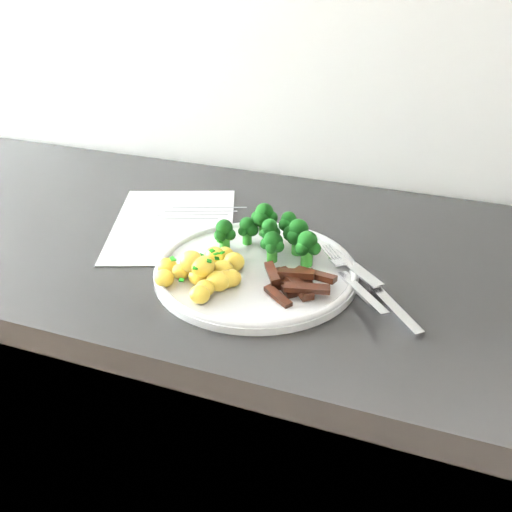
# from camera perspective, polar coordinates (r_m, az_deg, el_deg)

# --- Properties ---
(counter) EXTENTS (2.37, 0.59, 0.89)m
(counter) POSITION_cam_1_polar(r_m,az_deg,el_deg) (1.16, -1.13, -18.62)
(counter) COLOR black
(counter) RESTS_ON ground
(recipe_paper) EXTENTS (0.28, 0.33, 0.00)m
(recipe_paper) POSITION_cam_1_polar(r_m,az_deg,el_deg) (0.96, -8.22, 3.20)
(recipe_paper) COLOR silver
(recipe_paper) RESTS_ON counter
(plate) EXTENTS (0.29, 0.29, 0.02)m
(plate) POSITION_cam_1_polar(r_m,az_deg,el_deg) (0.81, 0.00, -1.36)
(plate) COLOR white
(plate) RESTS_ON counter
(broccoli) EXTENTS (0.16, 0.10, 0.06)m
(broccoli) POSITION_cam_1_polar(r_m,az_deg,el_deg) (0.83, 1.80, 2.47)
(broccoli) COLOR #216918
(broccoli) RESTS_ON plate
(potatoes) EXTENTS (0.12, 0.13, 0.05)m
(potatoes) POSITION_cam_1_polar(r_m,az_deg,el_deg) (0.77, -5.09, -1.44)
(potatoes) COLOR #FFD153
(potatoes) RESTS_ON plate
(beef_strips) EXTENTS (0.10, 0.08, 0.03)m
(beef_strips) POSITION_cam_1_polar(r_m,az_deg,el_deg) (0.76, 3.79, -2.58)
(beef_strips) COLOR black
(beef_strips) RESTS_ON plate
(fork) EXTENTS (0.12, 0.16, 0.02)m
(fork) POSITION_cam_1_polar(r_m,az_deg,el_deg) (0.77, 9.69, -2.49)
(fork) COLOR silver
(fork) RESTS_ON plate
(knife) EXTENTS (0.16, 0.17, 0.02)m
(knife) POSITION_cam_1_polar(r_m,az_deg,el_deg) (0.76, 12.59, -4.14)
(knife) COLOR silver
(knife) RESTS_ON plate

